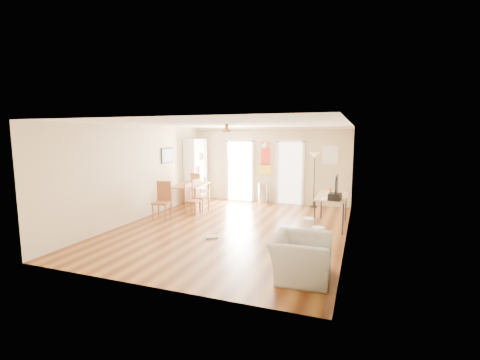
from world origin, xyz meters
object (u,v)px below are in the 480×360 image
at_px(wastebasket_b, 318,234).
at_px(dining_table, 191,196).
at_px(printer, 335,197).
at_px(bookshelf, 196,170).
at_px(dining_chair_right_a, 201,195).
at_px(dining_chair_far, 200,189).
at_px(wastebasket_a, 308,225).
at_px(torchiere_lamp, 314,180).
at_px(armchair, 301,257).
at_px(dining_chair_right_b, 193,199).
at_px(trash_can, 263,193).
at_px(computer_desk, 331,211).
at_px(dining_chair_near, 162,201).

bearing_deg(wastebasket_b, dining_table, 153.31).
height_order(printer, wastebasket_b, printer).
height_order(bookshelf, dining_chair_right_a, bookshelf).
bearing_deg(dining_chair_far, wastebasket_a, 174.09).
distance_m(dining_chair_right_a, torchiere_lamp, 3.69).
distance_m(torchiere_lamp, armchair, 5.65).
bearing_deg(printer, torchiere_lamp, 114.20).
height_order(dining_chair_right_a, wastebasket_b, dining_chair_right_a).
relative_size(dining_chair_right_b, wastebasket_b, 2.82).
bearing_deg(bookshelf, torchiere_lamp, 10.95).
relative_size(dining_chair_right_a, printer, 2.99).
bearing_deg(dining_chair_far, trash_can, -132.14).
bearing_deg(dining_table, wastebasket_a, -20.08).
relative_size(dining_chair_right_a, armchair, 0.92).
relative_size(dining_chair_right_a, dining_chair_far, 0.90).
height_order(dining_chair_right_a, printer, dining_chair_right_a).
xyz_separation_m(dining_chair_right_a, computer_desk, (3.93, -0.37, -0.09)).
xyz_separation_m(dining_chair_right_a, trash_can, (1.47, 1.78, -0.14)).
distance_m(dining_chair_near, computer_desk, 4.59).
bearing_deg(wastebasket_a, computer_desk, 56.96).
relative_size(trash_can, computer_desk, 0.47).
xyz_separation_m(dining_chair_right_a, wastebasket_b, (3.78, -1.80, -0.32)).
bearing_deg(trash_can, dining_chair_right_b, -122.87).
bearing_deg(torchiere_lamp, dining_chair_right_b, -144.17).
relative_size(dining_chair_near, armchair, 0.98).
bearing_deg(computer_desk, printer, -78.29).
height_order(dining_chair_right_b, torchiere_lamp, torchiere_lamp).
bearing_deg(bookshelf, wastebasket_b, -28.75).
bearing_deg(dining_chair_right_a, computer_desk, -89.49).
distance_m(wastebasket_a, wastebasket_b, 0.78).
height_order(dining_chair_right_a, dining_chair_far, dining_chair_far).
relative_size(torchiere_lamp, computer_desk, 1.20).
relative_size(bookshelf, printer, 6.74).
xyz_separation_m(computer_desk, wastebasket_b, (-0.15, -1.42, -0.23)).
height_order(dining_chair_near, wastebasket_b, dining_chair_near).
bearing_deg(armchair, dining_chair_right_b, 47.04).
bearing_deg(dining_chair_right_b, wastebasket_a, -98.25).
xyz_separation_m(dining_table, dining_chair_near, (-0.02, -1.65, 0.14)).
bearing_deg(torchiere_lamp, dining_chair_right_a, -150.59).
bearing_deg(computer_desk, wastebasket_a, -123.04).
relative_size(trash_can, torchiere_lamp, 0.39).
xyz_separation_m(bookshelf, dining_chair_right_a, (0.91, -1.42, -0.61)).
xyz_separation_m(dining_chair_right_a, dining_chair_right_b, (0.00, -0.51, -0.03)).
bearing_deg(dining_chair_far, dining_chair_near, 105.05).
height_order(torchiere_lamp, wastebasket_b, torchiere_lamp).
distance_m(computer_desk, wastebasket_a, 0.88).
height_order(dining_chair_right_b, dining_chair_near, dining_chair_near).
bearing_deg(trash_can, printer, -46.62).
bearing_deg(armchair, dining_table, 44.14).
height_order(trash_can, armchair, trash_can).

